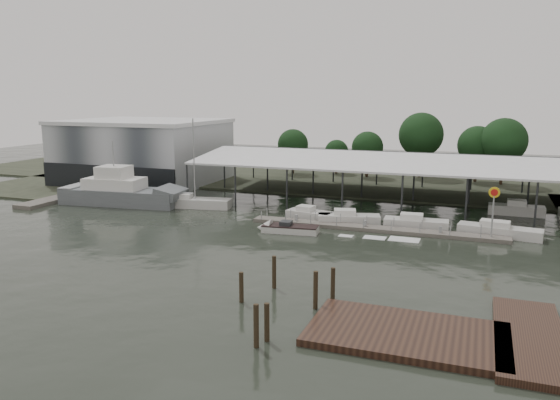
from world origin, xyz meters
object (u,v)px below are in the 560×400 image
(white_sailboat, at_px, (190,202))
(speedboat_underway, at_px, (285,229))
(shell_fuel_sign, at_px, (494,203))
(grey_trawler, at_px, (122,193))

(white_sailboat, relative_size, speedboat_underway, 0.67)
(shell_fuel_sign, distance_m, grey_trawler, 46.90)
(grey_trawler, bearing_deg, shell_fuel_sign, -9.12)
(speedboat_underway, bearing_deg, grey_trawler, -20.87)
(grey_trawler, bearing_deg, speedboat_underway, -20.54)
(shell_fuel_sign, height_order, grey_trawler, grey_trawler)
(white_sailboat, bearing_deg, grey_trawler, 178.42)
(shell_fuel_sign, bearing_deg, speedboat_underway, -168.73)
(grey_trawler, distance_m, white_sailboat, 9.71)
(shell_fuel_sign, bearing_deg, white_sailboat, 173.84)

